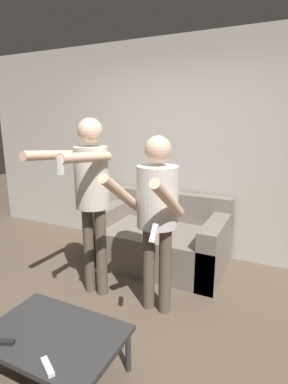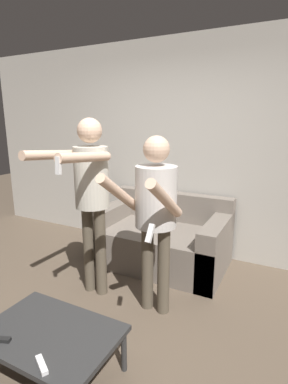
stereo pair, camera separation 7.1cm
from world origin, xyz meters
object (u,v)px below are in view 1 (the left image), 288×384
at_px(coffee_table, 54,338).
at_px(remote_far, 3,342).
at_px(person_standing_right, 156,206).
at_px(couch, 160,240).
at_px(person_standing_left, 91,187).
at_px(remote_near, 48,367).

height_order(coffee_table, remote_far, remote_far).
bearing_deg(remote_far, person_standing_right, 65.98).
height_order(couch, remote_far, couch).
distance_m(couch, person_standing_right, 1.21).
relative_size(person_standing_left, remote_far, 11.35).
bearing_deg(coffee_table, remote_near, -53.81).
bearing_deg(couch, remote_near, -84.69).
height_order(couch, person_standing_right, person_standing_right).
xyz_separation_m(person_standing_right, remote_near, (-0.14, -1.22, -0.64)).
bearing_deg(coffee_table, remote_far, -136.52).
bearing_deg(couch, coffee_table, -89.24).
bearing_deg(person_standing_left, couch, 70.06).
bearing_deg(person_standing_right, couch, 110.06).
relative_size(person_standing_right, coffee_table, 1.75).
xyz_separation_m(person_standing_left, person_standing_right, (0.67, 0.00, -0.10)).
relative_size(couch, remote_near, 10.49).
xyz_separation_m(couch, remote_near, (0.20, -2.13, 0.08)).
relative_size(person_standing_left, remote_near, 11.72).
height_order(person_standing_left, remote_near, person_standing_left).
relative_size(couch, person_standing_left, 0.89).
bearing_deg(couch, remote_far, -95.32).
xyz_separation_m(couch, remote_far, (-0.20, -2.11, 0.08)).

